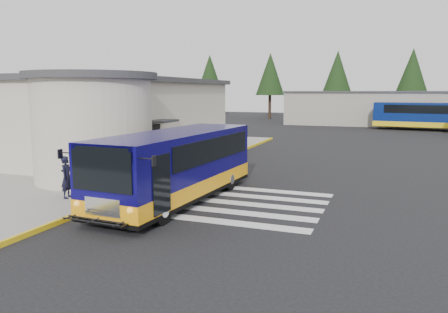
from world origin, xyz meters
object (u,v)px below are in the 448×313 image
(pedestrian_a, at_px, (67,177))
(bollard, at_px, (101,185))
(pedestrian_b, at_px, (64,170))
(transit_bus, at_px, (177,168))
(far_bus_a, at_px, (423,115))

(pedestrian_a, relative_size, bollard, 1.31)
(pedestrian_b, distance_m, bollard, 2.65)
(pedestrian_a, bearing_deg, transit_bus, -79.98)
(bollard, relative_size, far_bus_a, 0.12)
(transit_bus, xyz_separation_m, far_bus_a, (10.68, 36.99, 0.40))
(pedestrian_b, bearing_deg, transit_bus, 65.07)
(pedestrian_b, distance_m, far_bus_a, 40.68)
(transit_bus, relative_size, pedestrian_b, 5.70)
(bollard, bearing_deg, pedestrian_b, 158.82)
(transit_bus, relative_size, far_bus_a, 0.93)
(pedestrian_a, bearing_deg, pedestrian_b, 32.34)
(pedestrian_a, distance_m, far_bus_a, 41.21)
(bollard, xyz_separation_m, far_bus_a, (12.95, 38.60, 0.90))
(far_bus_a, bearing_deg, pedestrian_a, 165.96)
(pedestrian_a, xyz_separation_m, far_bus_a, (14.47, 38.58, 0.71))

